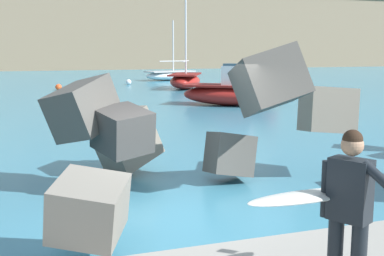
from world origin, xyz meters
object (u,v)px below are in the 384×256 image
Objects in this scene: boat_near_centre at (170,75)px; boat_near_right at (232,92)px; boat_near_left at (289,73)px; mooring_buoy_middle at (129,82)px; mooring_buoy_inner at (58,87)px; boat_mid_left at (185,80)px; surfer_with_board at (337,205)px.

boat_near_centre is 21.24m from boat_near_right.
boat_near_left is at bearing 51.94° from boat_near_right.
boat_near_centre is 12.34× the size of mooring_buoy_middle.
mooring_buoy_inner is (-20.06, -3.45, -0.48)m from boat_near_left.
boat_near_left is at bearing 23.43° from boat_mid_left.
surfer_with_board is 41.00m from boat_near_centre.
mooring_buoy_inner is at bearing -170.24° from boat_near_left.
boat_mid_left is (8.30, 29.78, -0.68)m from surfer_with_board.
boat_mid_left is (-1.81, -9.95, 0.12)m from boat_near_centre.
boat_near_left reaches higher than mooring_buoy_middle.
boat_near_right is 11.68× the size of mooring_buoy_middle.
boat_near_left reaches higher than boat_near_right.
surfer_with_board reaches higher than mooring_buoy_middle.
boat_near_right is at bearing 69.22° from surfer_with_board.
mooring_buoy_middle is at bearing 119.89° from boat_mid_left.
mooring_buoy_inner is (-7.55, 12.53, -0.47)m from boat_near_right.
surfer_with_board reaches higher than mooring_buoy_inner.
boat_near_right is (7.10, 18.70, -0.58)m from surfer_with_board.
boat_mid_left reaches higher than boat_near_left.
boat_mid_left reaches higher than mooring_buoy_middle.
mooring_buoy_inner and mooring_buoy_middle have the same top height.
boat_near_right is at bearing -58.92° from mooring_buoy_inner.
mooring_buoy_inner is (-0.45, 31.23, -1.06)m from surfer_with_board.
boat_mid_left is at bearing 74.43° from surfer_with_board.
boat_near_right is 0.72× the size of boat_mid_left.
mooring_buoy_middle is at bearing 81.48° from surfer_with_board.
boat_near_left is 20.30m from boat_near_right.
mooring_buoy_inner is 6.88m from mooring_buoy_middle.
boat_near_centre is 13.56m from mooring_buoy_inner.
boat_near_right is at bearing -128.06° from boat_near_left.
mooring_buoy_middle is at bearing 178.47° from boat_near_left.
boat_near_left is 14.37m from mooring_buoy_middle.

